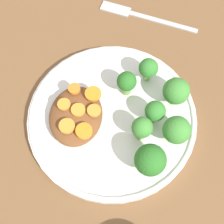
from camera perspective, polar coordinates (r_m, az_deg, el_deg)
The scene contains 18 objects.
ground_plane at distance 0.54m, azimuth 0.00°, elevation -1.34°, with size 4.00×4.00×0.00m, color brown.
plate at distance 0.53m, azimuth 0.00°, elevation -0.91°, with size 0.28×0.28×0.02m.
stew_mound at distance 0.51m, azimuth -6.64°, elevation -0.64°, with size 0.11×0.09×0.03m, color brown.
broccoli_floret_0 at distance 0.52m, azimuth 2.68°, elevation 5.43°, with size 0.03×0.03×0.05m.
broccoli_floret_1 at distance 0.53m, azimuth 6.66°, elevation 7.88°, with size 0.03×0.03×0.05m.
broccoli_floret_2 at distance 0.50m, azimuth 7.89°, elevation 0.32°, with size 0.03×0.03×0.05m.
broccoli_floret_3 at distance 0.46m, azimuth 7.00°, elevation -8.76°, with size 0.05×0.05×0.06m.
broccoli_floret_4 at distance 0.48m, azimuth 5.50°, elevation -2.96°, with size 0.03×0.03×0.05m.
broccoli_floret_5 at distance 0.52m, azimuth 11.63°, elevation 3.71°, with size 0.04×0.04×0.06m.
broccoli_floret_6 at distance 0.49m, azimuth 11.72°, elevation -3.31°, with size 0.04×0.04×0.06m.
carrot_slice_0 at distance 0.50m, azimuth -6.20°, elevation 0.37°, with size 0.02×0.02×0.01m, color orange.
carrot_slice_1 at distance 0.50m, azimuth -8.81°, elevation 1.22°, with size 0.02×0.02×0.00m, color orange.
carrot_slice_2 at distance 0.49m, azimuth -8.24°, elevation -2.54°, with size 0.03×0.03×0.01m, color orange.
carrot_slice_3 at distance 0.48m, azimuth -5.15°, elevation -3.47°, with size 0.03×0.03×0.01m, color orange.
carrot_slice_4 at distance 0.51m, azimuth -3.49°, elevation 3.34°, with size 0.03×0.03×0.01m, color orange.
carrot_slice_5 at distance 0.49m, azimuth -3.33°, elevation 0.26°, with size 0.02×0.02×0.01m, color orange.
carrot_slice_6 at distance 0.51m, azimuth -6.92°, elevation 4.22°, with size 0.02×0.02×0.01m, color orange.
fork at distance 0.66m, azimuth 4.90°, elevation 17.29°, with size 0.07×0.20×0.01m.
Camera 1 is at (-0.21, -0.02, 0.49)m, focal length 50.00 mm.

